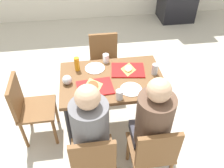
# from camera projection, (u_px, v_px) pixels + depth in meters

# --- Properties ---
(ground_plane) EXTENTS (10.00, 10.00, 0.02)m
(ground_plane) POSITION_uv_depth(u_px,v_px,m) (112.00, 126.00, 3.04)
(ground_plane) COLOR beige
(main_table) EXTENTS (1.10, 0.73, 0.78)m
(main_table) POSITION_uv_depth(u_px,v_px,m) (112.00, 87.00, 2.60)
(main_table) COLOR brown
(main_table) RESTS_ON ground_plane
(chair_near_left) EXTENTS (0.40, 0.40, 0.85)m
(chair_near_left) POSITION_uv_depth(u_px,v_px,m) (93.00, 159.00, 2.12)
(chair_near_left) COLOR brown
(chair_near_left) RESTS_ON ground_plane
(chair_near_right) EXTENTS (0.40, 0.40, 0.85)m
(chair_near_right) POSITION_uv_depth(u_px,v_px,m) (153.00, 151.00, 2.18)
(chair_near_right) COLOR brown
(chair_near_right) RESTS_ON ground_plane
(chair_far_side) EXTENTS (0.40, 0.40, 0.85)m
(chair_far_side) POSITION_uv_depth(u_px,v_px,m) (104.00, 60.00, 3.27)
(chair_far_side) COLOR brown
(chair_far_side) RESTS_ON ground_plane
(chair_left_end) EXTENTS (0.40, 0.40, 0.85)m
(chair_left_end) POSITION_uv_depth(u_px,v_px,m) (28.00, 106.00, 2.61)
(chair_left_end) COLOR brown
(chair_left_end) RESTS_ON ground_plane
(person_in_red) EXTENTS (0.32, 0.42, 1.26)m
(person_in_red) POSITION_uv_depth(u_px,v_px,m) (91.00, 129.00, 2.06)
(person_in_red) COLOR #383842
(person_in_red) RESTS_ON ground_plane
(person_in_brown_jacket) EXTENTS (0.32, 0.42, 1.26)m
(person_in_brown_jacket) POSITION_uv_depth(u_px,v_px,m) (152.00, 122.00, 2.12)
(person_in_brown_jacket) COLOR #383842
(person_in_brown_jacket) RESTS_ON ground_plane
(tray_red_near) EXTENTS (0.38, 0.29, 0.02)m
(tray_red_near) POSITION_uv_depth(u_px,v_px,m) (95.00, 87.00, 2.40)
(tray_red_near) COLOR red
(tray_red_near) RESTS_ON main_table
(tray_red_far) EXTENTS (0.39, 0.31, 0.02)m
(tray_red_far) POSITION_uv_depth(u_px,v_px,m) (128.00, 70.00, 2.62)
(tray_red_far) COLOR red
(tray_red_far) RESTS_ON main_table
(paper_plate_center) EXTENTS (0.22, 0.22, 0.01)m
(paper_plate_center) POSITION_uv_depth(u_px,v_px,m) (95.00, 68.00, 2.66)
(paper_plate_center) COLOR white
(paper_plate_center) RESTS_ON main_table
(paper_plate_near_edge) EXTENTS (0.22, 0.22, 0.01)m
(paper_plate_near_edge) POSITION_uv_depth(u_px,v_px,m) (131.00, 89.00, 2.39)
(paper_plate_near_edge) COLOR white
(paper_plate_near_edge) RESTS_ON main_table
(pizza_slice_a) EXTENTS (0.18, 0.22, 0.02)m
(pizza_slice_a) POSITION_uv_depth(u_px,v_px,m) (93.00, 85.00, 2.40)
(pizza_slice_a) COLOR #DBAD60
(pizza_slice_a) RESTS_ON tray_red_near
(pizza_slice_b) EXTENTS (0.16, 0.20, 0.02)m
(pizza_slice_b) POSITION_uv_depth(u_px,v_px,m) (128.00, 69.00, 2.61)
(pizza_slice_b) COLOR tan
(pizza_slice_b) RESTS_ON tray_red_far
(plastic_cup_a) EXTENTS (0.07, 0.07, 0.10)m
(plastic_cup_a) POSITION_uv_depth(u_px,v_px,m) (106.00, 58.00, 2.72)
(plastic_cup_a) COLOR white
(plastic_cup_a) RESTS_ON main_table
(plastic_cup_b) EXTENTS (0.07, 0.07, 0.10)m
(plastic_cup_b) POSITION_uv_depth(u_px,v_px,m) (119.00, 95.00, 2.26)
(plastic_cup_b) COLOR white
(plastic_cup_b) RESTS_ON main_table
(soda_can) EXTENTS (0.07, 0.07, 0.12)m
(soda_can) POSITION_uv_depth(u_px,v_px,m) (155.00, 69.00, 2.55)
(soda_can) COLOR #B7BCC6
(soda_can) RESTS_ON main_table
(condiment_bottle) EXTENTS (0.06, 0.06, 0.16)m
(condiment_bottle) POSITION_uv_depth(u_px,v_px,m) (77.00, 64.00, 2.59)
(condiment_bottle) COLOR orange
(condiment_bottle) RESTS_ON main_table
(foil_bundle) EXTENTS (0.10, 0.10, 0.10)m
(foil_bundle) POSITION_uv_depth(u_px,v_px,m) (67.00, 80.00, 2.43)
(foil_bundle) COLOR silver
(foil_bundle) RESTS_ON main_table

